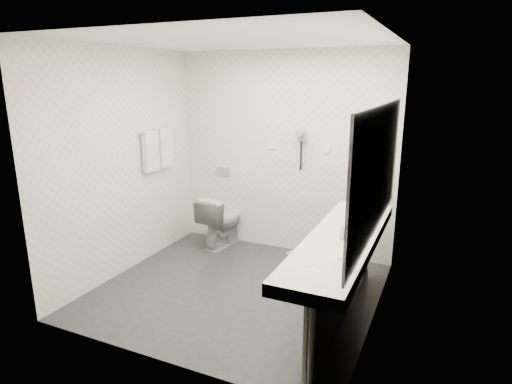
% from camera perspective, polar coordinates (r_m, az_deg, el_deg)
% --- Properties ---
extents(floor, '(2.80, 2.80, 0.00)m').
position_cam_1_polar(floor, '(4.66, -2.50, -12.82)').
color(floor, '#292A2E').
rests_on(floor, ground).
extents(ceiling, '(2.80, 2.80, 0.00)m').
position_cam_1_polar(ceiling, '(4.15, -2.91, 19.48)').
color(ceiling, white).
rests_on(ceiling, wall_back).
extents(wall_back, '(2.80, 0.00, 2.80)m').
position_cam_1_polar(wall_back, '(5.40, 3.60, 5.06)').
color(wall_back, white).
rests_on(wall_back, floor).
extents(wall_front, '(2.80, 0.00, 2.80)m').
position_cam_1_polar(wall_front, '(3.17, -13.43, -2.32)').
color(wall_front, white).
rests_on(wall_front, floor).
extents(wall_left, '(0.00, 2.60, 2.60)m').
position_cam_1_polar(wall_left, '(5.01, -17.13, 3.68)').
color(wall_left, white).
rests_on(wall_left, floor).
extents(wall_right, '(0.00, 2.60, 2.60)m').
position_cam_1_polar(wall_right, '(3.82, 16.37, 0.40)').
color(wall_right, white).
rests_on(wall_right, floor).
extents(vanity_counter, '(0.55, 2.20, 0.10)m').
position_cam_1_polar(vanity_counter, '(3.81, 11.32, -6.42)').
color(vanity_counter, white).
rests_on(vanity_counter, floor).
extents(vanity_panel, '(0.03, 2.15, 0.75)m').
position_cam_1_polar(vanity_panel, '(3.98, 11.37, -12.18)').
color(vanity_panel, gray).
rests_on(vanity_panel, floor).
extents(vanity_post_near, '(0.06, 0.06, 0.75)m').
position_cam_1_polar(vanity_post_near, '(3.10, 7.20, -20.46)').
color(vanity_post_near, silver).
rests_on(vanity_post_near, floor).
extents(vanity_post_far, '(0.06, 0.06, 0.75)m').
position_cam_1_polar(vanity_post_far, '(4.91, 14.54, -7.03)').
color(vanity_post_far, silver).
rests_on(vanity_post_far, floor).
extents(mirror, '(0.02, 2.20, 1.05)m').
position_cam_1_polar(mirror, '(3.58, 15.89, 2.80)').
color(mirror, '#B2BCC6').
rests_on(mirror, wall_right).
extents(basin_near, '(0.40, 0.31, 0.05)m').
position_cam_1_polar(basin_near, '(3.21, 8.63, -9.73)').
color(basin_near, white).
rests_on(basin_near, vanity_counter).
extents(basin_far, '(0.40, 0.31, 0.05)m').
position_cam_1_polar(basin_far, '(4.40, 13.31, -3.14)').
color(basin_far, white).
rests_on(basin_far, vanity_counter).
extents(faucet_near, '(0.04, 0.04, 0.15)m').
position_cam_1_polar(faucet_near, '(3.14, 12.16, -8.74)').
color(faucet_near, silver).
rests_on(faucet_near, vanity_counter).
extents(faucet_far, '(0.04, 0.04, 0.15)m').
position_cam_1_polar(faucet_far, '(4.35, 15.90, -2.30)').
color(faucet_far, silver).
rests_on(faucet_far, vanity_counter).
extents(soap_bottle_a, '(0.05, 0.05, 0.09)m').
position_cam_1_polar(soap_bottle_a, '(3.72, 13.41, -5.47)').
color(soap_bottle_a, silver).
rests_on(soap_bottle_a, vanity_counter).
extents(soap_bottle_b, '(0.10, 0.10, 0.09)m').
position_cam_1_polar(soap_bottle_b, '(3.96, 12.20, -4.16)').
color(soap_bottle_b, silver).
rests_on(soap_bottle_b, vanity_counter).
extents(soap_bottle_c, '(0.06, 0.06, 0.14)m').
position_cam_1_polar(soap_bottle_c, '(3.70, 11.41, -5.14)').
color(soap_bottle_c, silver).
rests_on(soap_bottle_c, vanity_counter).
extents(glass_left, '(0.07, 0.07, 0.11)m').
position_cam_1_polar(glass_left, '(3.96, 14.91, -4.22)').
color(glass_left, silver).
rests_on(glass_left, vanity_counter).
extents(toilet, '(0.46, 0.72, 0.69)m').
position_cam_1_polar(toilet, '(5.70, -4.63, -3.79)').
color(toilet, white).
rests_on(toilet, floor).
extents(flush_plate, '(0.18, 0.02, 0.12)m').
position_cam_1_polar(flush_plate, '(5.79, -4.38, 2.70)').
color(flush_plate, '#B2B5BA').
rests_on(flush_plate, wall_back).
extents(pedal_bin, '(0.22, 0.22, 0.26)m').
position_cam_1_polar(pedal_bin, '(4.91, 5.12, -9.67)').
color(pedal_bin, '#B2B5BA').
rests_on(pedal_bin, floor).
extents(bin_lid, '(0.19, 0.19, 0.02)m').
position_cam_1_polar(bin_lid, '(4.85, 5.15, -8.17)').
color(bin_lid, '#B2B5BA').
rests_on(bin_lid, pedal_bin).
extents(towel_rail, '(0.02, 0.62, 0.02)m').
position_cam_1_polar(towel_rail, '(5.36, -13.08, 7.88)').
color(towel_rail, silver).
rests_on(towel_rail, wall_left).
extents(towel_near, '(0.07, 0.24, 0.48)m').
position_cam_1_polar(towel_near, '(5.27, -13.77, 5.31)').
color(towel_near, white).
rests_on(towel_near, towel_rail).
extents(towel_far, '(0.07, 0.24, 0.48)m').
position_cam_1_polar(towel_far, '(5.49, -11.98, 5.78)').
color(towel_far, white).
rests_on(towel_far, towel_rail).
extents(dryer_cradle, '(0.10, 0.04, 0.14)m').
position_cam_1_polar(dryer_cradle, '(5.25, 6.10, 7.49)').
color(dryer_cradle, gray).
rests_on(dryer_cradle, wall_back).
extents(dryer_barrel, '(0.08, 0.14, 0.08)m').
position_cam_1_polar(dryer_barrel, '(5.18, 5.86, 7.74)').
color(dryer_barrel, gray).
rests_on(dryer_barrel, dryer_cradle).
extents(dryer_cord, '(0.02, 0.02, 0.35)m').
position_cam_1_polar(dryer_cord, '(5.28, 5.98, 4.78)').
color(dryer_cord, black).
rests_on(dryer_cord, dryer_cradle).
extents(switch_plate_a, '(0.09, 0.02, 0.09)m').
position_cam_1_polar(switch_plate_a, '(5.43, 2.09, 6.20)').
color(switch_plate_a, white).
rests_on(switch_plate_a, wall_back).
extents(switch_plate_b, '(0.09, 0.02, 0.09)m').
position_cam_1_polar(switch_plate_b, '(5.21, 9.27, 5.65)').
color(switch_plate_b, white).
rests_on(switch_plate_b, wall_back).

